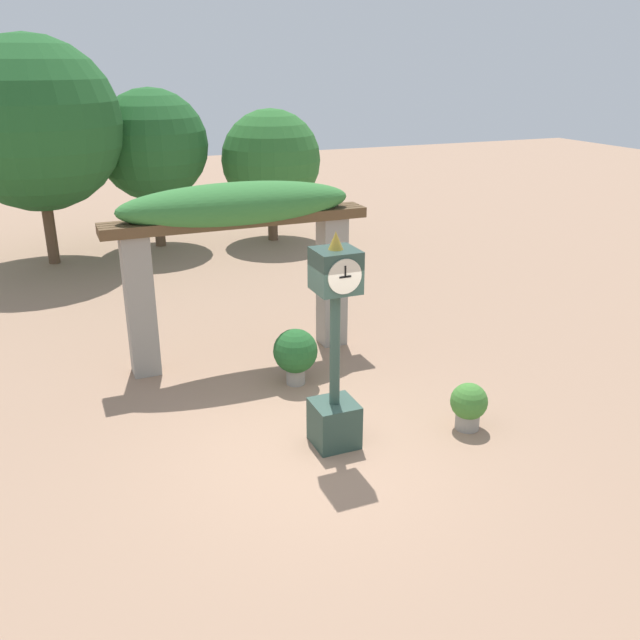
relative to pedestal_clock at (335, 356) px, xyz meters
name	(u,v)px	position (x,y,z in m)	size (l,w,h in m)	color
ground_plane	(316,451)	(-0.31, -0.10, -1.29)	(60.00, 60.00, 0.00)	#9E7A60
pedestal_clock	(335,356)	(0.00, 0.00, 0.00)	(0.58, 0.58, 2.95)	#2D473D
pergola	(238,226)	(-0.31, 3.27, 1.04)	(4.41, 1.04, 3.05)	gray
potted_plant_near_left	(469,404)	(1.90, -0.35, -0.92)	(0.52, 0.52, 0.69)	gray
potted_plant_near_right	(295,353)	(0.16, 1.91, -0.75)	(0.71, 0.71, 0.93)	gray
tree_line	(109,136)	(-1.41, 11.01, 1.79)	(9.44, 4.26, 5.51)	brown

